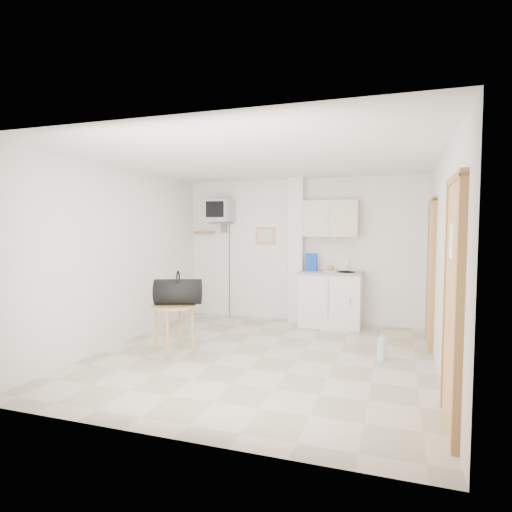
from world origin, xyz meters
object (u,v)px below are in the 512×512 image
(crt_television, at_px, (220,212))
(water_bottle, at_px, (381,349))
(duffel_bag, at_px, (178,292))
(round_table, at_px, (174,312))

(crt_television, xyz_separation_m, water_bottle, (2.92, -1.70, -1.79))
(duffel_bag, bearing_deg, water_bottle, -8.02)
(crt_television, height_order, water_bottle, crt_television)
(crt_television, xyz_separation_m, duffel_bag, (0.39, -2.26, -1.11))
(water_bottle, bearing_deg, round_table, -166.65)
(crt_television, height_order, round_table, crt_television)
(water_bottle, bearing_deg, duffel_bag, -167.30)
(crt_television, distance_m, water_bottle, 3.82)
(duffel_bag, bearing_deg, round_table, -159.08)
(duffel_bag, height_order, water_bottle, duffel_bag)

